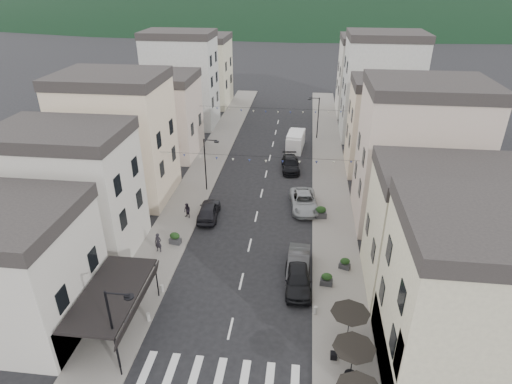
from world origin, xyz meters
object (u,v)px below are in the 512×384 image
at_px(parked_car_d, 290,164).
at_px(pedestrian_a, 158,243).
at_px(parked_car_c, 304,201).
at_px(parked_car_e, 209,210).
at_px(delivery_van, 296,141).
at_px(pedestrian_b, 187,211).
at_px(parked_car_a, 298,279).
at_px(parked_car_b, 298,264).

bearing_deg(parked_car_d, pedestrian_a, -125.35).
relative_size(parked_car_c, parked_car_e, 1.20).
bearing_deg(parked_car_d, delivery_van, 80.85).
distance_m(parked_car_e, pedestrian_b, 2.05).
height_order(parked_car_a, parked_car_e, parked_car_a).
xyz_separation_m(delivery_van, pedestrian_b, (-9.76, -19.71, -0.32)).
relative_size(parked_car_d, delivery_van, 0.95).
relative_size(parked_car_a, pedestrian_b, 3.20).
bearing_deg(parked_car_b, parked_car_e, 141.21).
bearing_deg(pedestrian_b, parked_car_d, 84.03).
xyz_separation_m(parked_car_b, parked_car_e, (-8.95, 7.55, -0.00)).
xyz_separation_m(parked_car_d, delivery_van, (0.36, 6.92, 0.48)).
distance_m(parked_car_d, pedestrian_b, 15.88).
xyz_separation_m(parked_car_c, pedestrian_b, (-11.20, -3.39, 0.10)).
bearing_deg(parked_car_a, pedestrian_b, 137.27).
bearing_deg(delivery_van, parked_car_b, -82.45).
xyz_separation_m(parked_car_d, pedestrian_a, (-10.38, -18.61, 0.26)).
distance_m(parked_car_a, parked_car_d, 21.87).
bearing_deg(parked_car_b, parked_car_c, 89.98).
bearing_deg(delivery_van, pedestrian_b, -111.34).
xyz_separation_m(parked_car_c, pedestrian_a, (-12.18, -9.21, 0.21)).
xyz_separation_m(parked_car_a, parked_car_c, (0.21, 12.41, -0.05)).
bearing_deg(parked_car_c, parked_car_d, 93.60).
height_order(parked_car_a, delivery_van, delivery_van).
height_order(parked_car_d, pedestrian_b, pedestrian_b).
xyz_separation_m(delivery_van, pedestrian_a, (-10.73, -25.53, -0.21)).
relative_size(parked_car_b, delivery_van, 0.92).
xyz_separation_m(parked_car_e, pedestrian_b, (-2.00, -0.46, 0.09)).
distance_m(parked_car_a, pedestrian_a, 12.39).
bearing_deg(parked_car_c, pedestrian_b, -170.40).
xyz_separation_m(parked_car_a, pedestrian_b, (-10.99, 9.02, 0.05)).
height_order(parked_car_e, pedestrian_b, pedestrian_b).
bearing_deg(parked_car_b, parked_car_a, -87.58).
bearing_deg(parked_car_d, parked_car_e, -127.17).
relative_size(parked_car_a, parked_car_c, 0.87).
relative_size(parked_car_b, parked_car_d, 0.97).
xyz_separation_m(pedestrian_a, pedestrian_b, (0.98, 5.81, -0.11)).
bearing_deg(parked_car_d, parked_car_c, -85.37).
bearing_deg(parked_car_a, parked_car_c, 85.66).
bearing_deg(parked_car_c, pedestrian_a, -150.15).
xyz_separation_m(parked_car_e, pedestrian_a, (-2.98, -6.28, 0.19)).
bearing_deg(pedestrian_a, pedestrian_b, 90.63).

